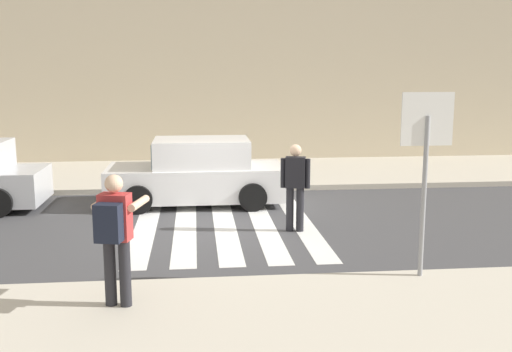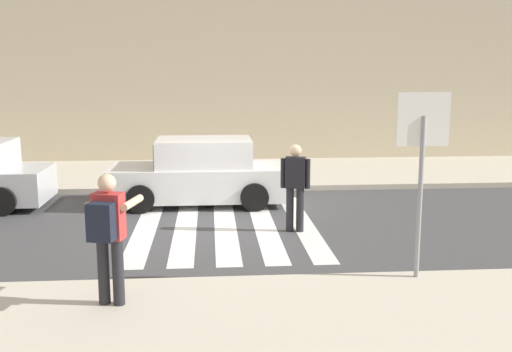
% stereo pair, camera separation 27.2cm
% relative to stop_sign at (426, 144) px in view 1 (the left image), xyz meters
% --- Properties ---
extents(ground_plane, '(120.00, 120.00, 0.00)m').
position_rel_stop_sign_xyz_m(ground_plane, '(-2.72, 3.42, -2.11)').
color(ground_plane, '#424244').
extents(sidewalk_far, '(60.00, 4.80, 0.14)m').
position_rel_stop_sign_xyz_m(sidewalk_far, '(-2.72, 9.42, -2.04)').
color(sidewalk_far, beige).
rests_on(sidewalk_far, ground).
extents(building_facade_far, '(56.00, 4.00, 7.58)m').
position_rel_stop_sign_xyz_m(building_facade_far, '(-2.72, 13.82, 1.68)').
color(building_facade_far, beige).
rests_on(building_facade_far, ground).
extents(crosswalk_stripe_0, '(0.44, 5.20, 0.01)m').
position_rel_stop_sign_xyz_m(crosswalk_stripe_0, '(-4.32, 3.62, -2.11)').
color(crosswalk_stripe_0, silver).
rests_on(crosswalk_stripe_0, ground).
extents(crosswalk_stripe_1, '(0.44, 5.20, 0.01)m').
position_rel_stop_sign_xyz_m(crosswalk_stripe_1, '(-3.52, 3.62, -2.11)').
color(crosswalk_stripe_1, silver).
rests_on(crosswalk_stripe_1, ground).
extents(crosswalk_stripe_2, '(0.44, 5.20, 0.01)m').
position_rel_stop_sign_xyz_m(crosswalk_stripe_2, '(-2.72, 3.62, -2.11)').
color(crosswalk_stripe_2, silver).
rests_on(crosswalk_stripe_2, ground).
extents(crosswalk_stripe_3, '(0.44, 5.20, 0.01)m').
position_rel_stop_sign_xyz_m(crosswalk_stripe_3, '(-1.92, 3.62, -2.11)').
color(crosswalk_stripe_3, silver).
rests_on(crosswalk_stripe_3, ground).
extents(crosswalk_stripe_4, '(0.44, 5.20, 0.01)m').
position_rel_stop_sign_xyz_m(crosswalk_stripe_4, '(-1.12, 3.62, -2.11)').
color(crosswalk_stripe_4, silver).
rests_on(crosswalk_stripe_4, ground).
extents(stop_sign, '(0.76, 0.08, 2.70)m').
position_rel_stop_sign_xyz_m(stop_sign, '(0.00, 0.00, 0.00)').
color(stop_sign, gray).
rests_on(stop_sign, sidewalk_near).
extents(photographer_with_backpack, '(0.70, 0.92, 1.72)m').
position_rel_stop_sign_xyz_m(photographer_with_backpack, '(-4.32, -0.75, -0.94)').
color(photographer_with_backpack, '#232328').
rests_on(photographer_with_backpack, sidewalk_near).
extents(pedestrian_crossing, '(0.57, 0.33, 1.72)m').
position_rel_stop_sign_xyz_m(pedestrian_crossing, '(-1.36, 3.11, -1.14)').
color(pedestrian_crossing, '#232328').
rests_on(pedestrian_crossing, ground).
extents(parked_car_white, '(4.10, 1.92, 1.55)m').
position_rel_stop_sign_xyz_m(parked_car_white, '(-3.26, 5.72, -1.39)').
color(parked_car_white, white).
rests_on(parked_car_white, ground).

